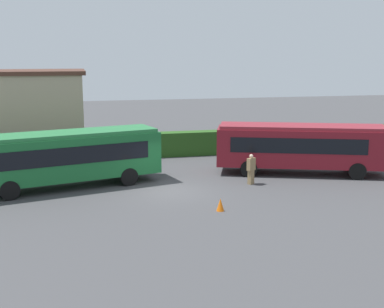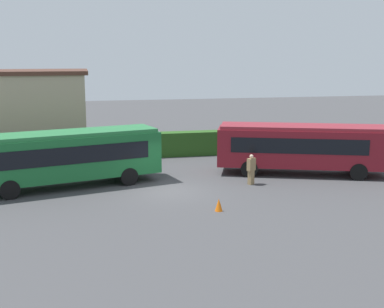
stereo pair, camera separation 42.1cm
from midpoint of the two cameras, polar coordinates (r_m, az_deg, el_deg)
name	(u,v)px [view 2 (the right image)]	position (r m, az deg, el deg)	size (l,w,h in m)	color
ground_plane	(168,191)	(27.52, -2.28, -4.13)	(108.43, 108.43, 0.00)	#424244
bus_green	(66,155)	(28.72, -13.35, -0.14)	(10.49, 4.94, 3.06)	#19602D
bus_maroon	(303,146)	(31.69, 12.52, 0.87)	(10.34, 5.76, 2.99)	maroon
person_center	(251,169)	(28.91, 6.99, -1.64)	(0.56, 0.49, 1.71)	olive
person_right	(276,154)	(33.42, 9.64, -0.02)	(0.28, 0.48, 1.66)	maroon
hedge_row	(145,145)	(36.40, -4.86, 0.98)	(66.21, 1.11, 1.70)	#27511B
traffic_cone	(219,205)	(24.09, 3.48, -5.63)	(0.36, 0.36, 0.60)	orange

